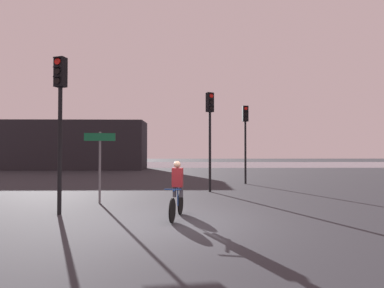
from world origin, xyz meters
The scene contains 8 objects.
ground_plane centered at (0.00, 0.00, 0.00)m, with size 120.00×120.00×0.00m, color #28282D.
water_strip centered at (0.00, 32.36, 0.00)m, with size 80.00×16.00×0.01m, color slate.
distant_building centered at (-11.36, 22.36, 2.42)m, with size 14.77×4.00×4.84m, color black.
traffic_light_near_left centered at (-3.56, 1.03, 3.28)m, with size 0.38×0.40×4.74m.
traffic_light_center centered at (1.35, 5.85, 3.20)m, with size 0.40×0.42×4.61m.
traffic_light_far_right centered at (3.65, 9.06, 3.11)m, with size 0.34×0.35×4.48m.
direction_sign_post centered at (-2.89, 2.89, 1.70)m, with size 1.10×0.17×2.60m.
cyclist centered at (-0.01, 0.51, 0.82)m, with size 0.50×1.69×1.62m.
Camera 1 is at (0.25, -8.04, 1.93)m, focal length 28.00 mm.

